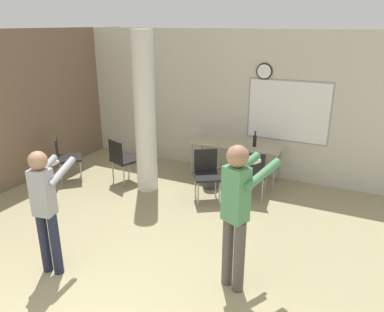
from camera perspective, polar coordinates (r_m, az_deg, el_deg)
wall_left_accent at (r=7.43m, az=-26.75°, el=5.96°), size 0.12×7.00×2.80m
wall_back at (r=7.46m, az=7.43°, el=7.95°), size 8.00×0.15×2.80m
support_pillar at (r=6.54m, az=-7.19°, el=6.31°), size 0.37×0.37×2.80m
folding_table at (r=7.17m, az=6.69°, el=1.54°), size 1.74×0.60×0.73m
bottle_on_table at (r=6.98m, az=9.54°, el=2.34°), size 0.07×0.07×0.30m
waste_bin at (r=6.92m, az=2.79°, el=-3.29°), size 0.28×0.28×0.39m
chair_table_right at (r=6.47m, az=9.40°, el=-2.22°), size 0.49×0.49×0.87m
chair_table_front at (r=6.35m, az=2.26°, el=-2.38°), size 0.61×0.61×0.87m
chair_near_pillar at (r=7.11m, az=-10.60°, el=-0.27°), size 0.56×0.56×0.87m
chair_by_left_wall at (r=7.50m, az=-18.77°, el=0.05°), size 0.62×0.62×0.87m
person_playing_side at (r=4.10m, az=6.88°, el=-7.76°), size 0.55×0.72×1.73m
person_playing_front at (r=4.68m, az=-21.42°, el=-6.71°), size 0.41×0.60×1.57m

